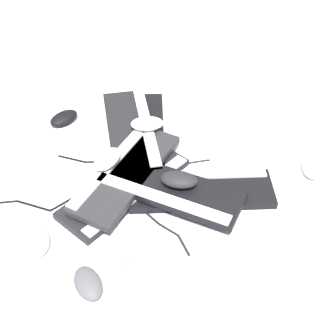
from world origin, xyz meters
The scene contains 17 objects.
ground_plane centered at (0.00, 0.00, 0.00)m, with size 3.20×3.20×0.00m, color silver.
keyboard_0 centered at (0.16, -0.08, 0.01)m, with size 0.46×0.30×0.03m.
keyboard_1 centered at (-0.11, 0.12, 0.01)m, with size 0.30×0.46×0.03m.
keyboard_2 centered at (-0.06, -0.15, 0.01)m, with size 0.31×0.46×0.03m.
keyboard_3 centered at (-0.07, -0.11, 0.04)m, with size 0.21×0.46×0.03m.
keyboard_4 centered at (-0.14, 0.09, 0.04)m, with size 0.35×0.46×0.03m.
keyboard_5 centered at (0.08, -0.13, 0.04)m, with size 0.45×0.19×0.03m.
mouse_0 centered at (-0.08, 0.10, 0.08)m, with size 0.11×0.07×0.04m, color silver.
mouse_1 centered at (0.47, 0.13, 0.02)m, with size 0.11×0.07×0.04m, color silver.
mouse_2 centered at (0.01, -0.38, 0.02)m, with size 0.11×0.07×0.04m, color #B7B7BC.
mouse_3 centered at (-0.41, 0.10, 0.02)m, with size 0.11×0.07×0.04m, color black.
mouse_4 centered at (-0.21, -0.42, 0.02)m, with size 0.11×0.07×0.04m, color silver.
mouse_5 centered at (-0.02, -0.49, 0.02)m, with size 0.11×0.07×0.04m, color #4C4C51.
mouse_6 centered at (0.10, -0.12, 0.08)m, with size 0.11×0.07×0.04m, color black.
mouse_7 centered at (-0.13, -0.11, 0.08)m, with size 0.11×0.07×0.04m, color silver.
cable_0 centered at (-0.25, -0.19, 0.00)m, with size 0.34×0.30×0.01m.
cable_1 centered at (0.06, -0.12, 0.00)m, with size 0.23×0.40×0.01m.
Camera 1 is at (0.39, -1.05, 1.04)m, focal length 50.00 mm.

